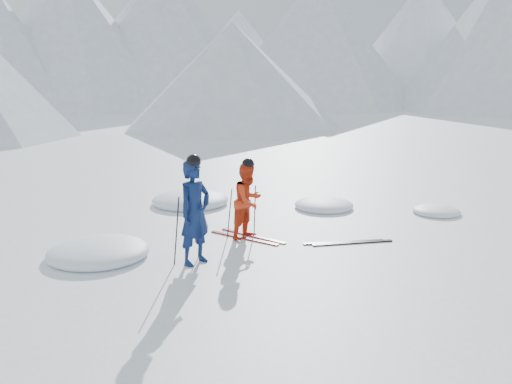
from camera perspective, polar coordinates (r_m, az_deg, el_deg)
ground at (r=11.98m, az=9.09°, el=-4.22°), size 160.00×160.00×0.00m
mountain_range at (r=45.35m, az=-21.54°, el=15.78°), size 106.15×62.94×15.53m
skier_blue at (r=9.76m, az=-6.45°, el=-2.19°), size 0.77×0.58×1.90m
skier_red at (r=11.26m, az=-0.83°, el=-0.96°), size 0.89×0.77×1.59m
pole_blue_left at (r=9.82m, az=-8.36°, el=-4.08°), size 0.13×0.09×1.26m
pole_blue_right at (r=10.18m, az=-5.99°, el=-3.42°), size 0.13×0.07×1.26m
pole_red_left at (r=11.34m, az=-2.80°, el=-2.26°), size 0.11×0.09×1.06m
pole_red_right at (r=11.62m, az=-0.12°, el=-1.89°), size 0.11×0.08×1.06m
ski_worn_left at (r=11.39m, az=-1.29°, el=-4.86°), size 0.55×1.66×0.03m
ski_worn_right at (r=11.53m, az=-0.35°, el=-4.64°), size 0.44×1.68×0.03m
ski_loose_a at (r=11.27m, az=9.22°, el=-5.23°), size 1.52×0.93×0.03m
ski_loose_b at (r=11.25m, az=10.13°, el=-5.29°), size 1.54×0.88×0.03m
snow_lumps at (r=12.88m, az=-4.92°, el=-2.93°), size 9.36×6.30×0.45m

